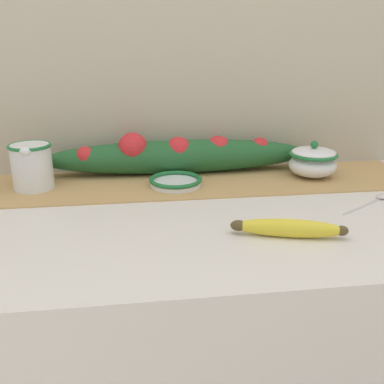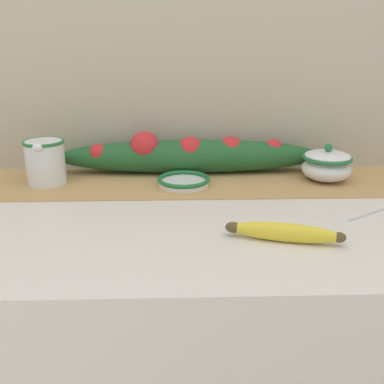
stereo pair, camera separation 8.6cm
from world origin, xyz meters
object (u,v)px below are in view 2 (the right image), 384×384
at_px(sugar_bowl, 327,165).
at_px(small_dish, 184,181).
at_px(cream_pitcher, 46,160).
at_px(banana, 284,232).

distance_m(sugar_bowl, small_dish, 0.36).
distance_m(cream_pitcher, banana, 0.62).
height_order(cream_pitcher, small_dish, cream_pitcher).
bearing_deg(sugar_bowl, small_dish, -176.00).
distance_m(sugar_bowl, banana, 0.39).
xyz_separation_m(cream_pitcher, small_dish, (0.34, -0.03, -0.05)).
bearing_deg(small_dish, sugar_bowl, 4.00).
height_order(cream_pitcher, banana, cream_pitcher).
relative_size(cream_pitcher, sugar_bowl, 0.95).
distance_m(cream_pitcher, small_dish, 0.34).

